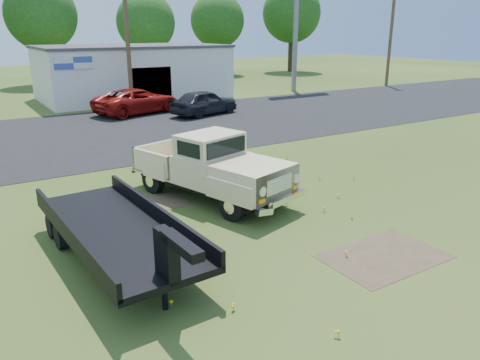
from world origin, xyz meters
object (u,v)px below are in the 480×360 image
object	(u,v)px
vintage_pickup_truck	(210,166)
flatbed_trailer	(116,225)
red_pickup	(137,101)
dark_sedan	(204,102)

from	to	relation	value
vintage_pickup_truck	flatbed_trailer	bearing A→B (deg)	-162.58
flatbed_trailer	red_pickup	world-z (taller)	flatbed_trailer
dark_sedan	red_pickup	bearing A→B (deg)	36.42
flatbed_trailer	vintage_pickup_truck	bearing A→B (deg)	31.06
flatbed_trailer	red_pickup	size ratio (longest dim) A/B	1.15
vintage_pickup_truck	red_pickup	size ratio (longest dim) A/B	1.03
flatbed_trailer	dark_sedan	distance (m)	20.17
vintage_pickup_truck	red_pickup	world-z (taller)	vintage_pickup_truck
red_pickup	dark_sedan	size ratio (longest dim) A/B	1.24
red_pickup	vintage_pickup_truck	bearing A→B (deg)	151.30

